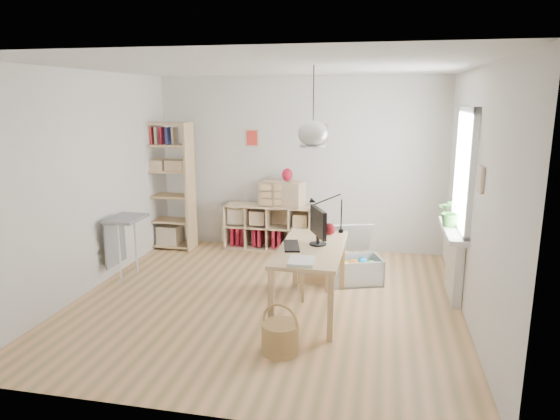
% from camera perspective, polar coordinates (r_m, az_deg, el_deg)
% --- Properties ---
extents(ground, '(4.50, 4.50, 0.00)m').
position_cam_1_polar(ground, '(6.07, -1.53, -10.30)').
color(ground, tan).
rests_on(ground, ground).
extents(room_shell, '(4.50, 4.50, 4.50)m').
position_cam_1_polar(room_shell, '(5.34, 3.79, 8.71)').
color(room_shell, white).
rests_on(room_shell, ground).
extents(window_unit, '(0.07, 1.16, 1.46)m').
position_cam_1_polar(window_unit, '(6.16, 20.42, 4.25)').
color(window_unit, white).
rests_on(window_unit, ground).
extents(radiator, '(0.10, 0.80, 0.80)m').
position_cam_1_polar(radiator, '(6.41, 19.31, -5.94)').
color(radiator, white).
rests_on(radiator, ground).
extents(windowsill, '(0.22, 1.20, 0.06)m').
position_cam_1_polar(windowsill, '(6.28, 19.15, -2.21)').
color(windowsill, white).
rests_on(windowsill, radiator).
extents(desk, '(0.70, 1.50, 0.75)m').
position_cam_1_polar(desk, '(5.60, 3.58, -5.14)').
color(desk, tan).
rests_on(desk, ground).
extents(cube_shelf, '(1.40, 0.38, 0.72)m').
position_cam_1_polar(cube_shelf, '(7.99, -1.41, -2.30)').
color(cube_shelf, tan).
rests_on(cube_shelf, ground).
extents(tall_bookshelf, '(0.80, 0.38, 2.00)m').
position_cam_1_polar(tall_bookshelf, '(8.06, -12.81, 3.26)').
color(tall_bookshelf, tan).
rests_on(tall_bookshelf, ground).
extents(side_table, '(0.40, 0.55, 0.85)m').
position_cam_1_polar(side_table, '(6.89, -17.62, -2.21)').
color(side_table, gray).
rests_on(side_table, ground).
extents(chair, '(0.43, 0.43, 0.74)m').
position_cam_1_polar(chair, '(6.07, 4.00, -6.04)').
color(chair, gray).
rests_on(chair, ground).
extents(wicker_basket, '(0.36, 0.36, 0.49)m').
position_cam_1_polar(wicker_basket, '(4.88, 0.02, -14.27)').
color(wicker_basket, '#A17F49').
rests_on(wicker_basket, ground).
extents(storage_chest, '(0.87, 0.92, 0.70)m').
position_cam_1_polar(storage_chest, '(6.68, 8.46, -6.12)').
color(storage_chest, silver).
rests_on(storage_chest, ground).
extents(monitor, '(0.24, 0.45, 0.42)m').
position_cam_1_polar(monitor, '(5.60, 4.38, -1.66)').
color(monitor, black).
rests_on(monitor, desk).
extents(keyboard, '(0.26, 0.46, 0.02)m').
position_cam_1_polar(keyboard, '(5.56, 1.32, -4.12)').
color(keyboard, black).
rests_on(keyboard, desk).
extents(task_lamp, '(0.42, 0.15, 0.44)m').
position_cam_1_polar(task_lamp, '(6.08, 5.10, 0.13)').
color(task_lamp, black).
rests_on(task_lamp, desk).
extents(yarn_ball, '(0.15, 0.15, 0.15)m').
position_cam_1_polar(yarn_ball, '(6.04, 5.63, -2.19)').
color(yarn_ball, '#4E0A0E').
rests_on(yarn_ball, desk).
extents(paper_tray, '(0.27, 0.33, 0.03)m').
position_cam_1_polar(paper_tray, '(5.04, 2.46, -5.87)').
color(paper_tray, white).
rests_on(paper_tray, desk).
extents(drawer_chest, '(0.73, 0.45, 0.39)m').
position_cam_1_polar(drawer_chest, '(7.76, 0.23, 1.92)').
color(drawer_chest, tan).
rests_on(drawer_chest, cube_shelf).
extents(red_vase, '(0.17, 0.17, 0.20)m').
position_cam_1_polar(red_vase, '(7.70, 0.83, 4.05)').
color(red_vase, maroon).
rests_on(red_vase, drawer_chest).
extents(potted_plant, '(0.35, 0.31, 0.38)m').
position_cam_1_polar(potted_plant, '(6.29, 19.04, -0.13)').
color(potted_plant, '#306325').
rests_on(potted_plant, windowsill).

